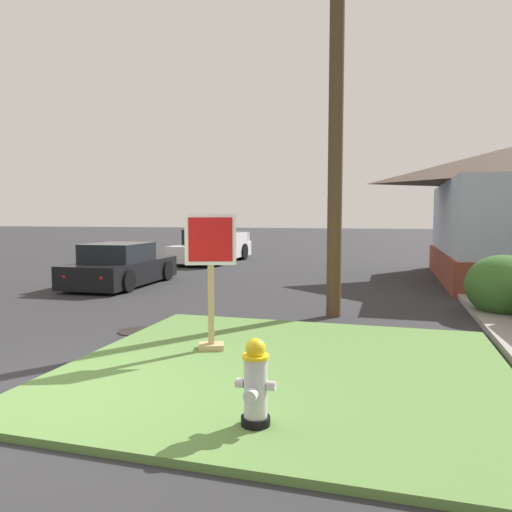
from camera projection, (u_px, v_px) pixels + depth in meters
The scene contains 9 objects.
ground_plane at pixel (60, 405), 5.12m from camera, with size 160.00×160.00×0.00m, color #2B2B2D.
grass_corner_patch at pixel (286, 368), 6.25m from camera, with size 5.61×5.27×0.08m, color #567F3D.
fire_hydrant at pixel (255, 385), 4.42m from camera, with size 0.38×0.34×0.82m.
stop_sign at pixel (211, 284), 6.92m from camera, with size 0.70×0.39×1.98m.
manhole_cover at pixel (138, 331), 8.40m from camera, with size 0.70×0.70×0.02m, color black.
parked_sedan_black at pixel (121, 267), 14.06m from camera, with size 2.02×4.12×1.25m.
pickup_truck_white at pixel (212, 248), 21.13m from camera, with size 2.10×5.41×1.48m.
utility_pole at pixel (337, 64), 9.29m from camera, with size 1.73×0.29×9.56m.
shrub_by_curb at pixel (503, 286), 9.65m from camera, with size 1.45×1.45×1.25m, color #366328.
Camera 1 is at (3.37, -4.22, 2.01)m, focal length 33.56 mm.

